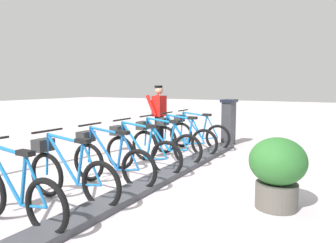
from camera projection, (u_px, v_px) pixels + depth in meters
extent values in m
plane|color=beige|center=(161.00, 180.00, 5.52)|extent=(60.00, 60.00, 0.00)
cube|color=#47474C|center=(161.00, 178.00, 5.51)|extent=(0.44, 6.97, 0.10)
cube|color=#38383D|center=(229.00, 124.00, 8.76)|extent=(0.28, 0.44, 1.20)
cube|color=#194C8C|center=(224.00, 111.00, 8.80)|extent=(0.03, 0.30, 0.40)
cube|color=black|center=(229.00, 101.00, 8.69)|extent=(0.36, 0.52, 0.08)
torus|color=black|center=(218.00, 138.00, 7.99)|extent=(0.67, 0.08, 0.67)
torus|color=black|center=(181.00, 135.00, 8.50)|extent=(0.67, 0.08, 0.67)
cylinder|color=#1F75B7|center=(193.00, 125.00, 8.30)|extent=(0.60, 0.05, 0.70)
cylinder|color=#1F75B7|center=(205.00, 127.00, 8.14)|extent=(0.16, 0.05, 0.61)
cylinder|color=#1F75B7|center=(195.00, 114.00, 8.24)|extent=(0.69, 0.05, 0.11)
cylinder|color=#1F75B7|center=(210.00, 138.00, 8.10)|extent=(0.43, 0.04, 0.09)
cylinder|color=#1F75B7|center=(212.00, 127.00, 8.03)|extent=(0.33, 0.04, 0.56)
cylinder|color=#1F75B7|center=(182.00, 123.00, 8.45)|extent=(0.10, 0.04, 0.62)
cube|color=black|center=(207.00, 115.00, 8.07)|extent=(0.22, 0.10, 0.06)
cylinder|color=black|center=(183.00, 110.00, 8.39)|extent=(0.04, 0.54, 0.03)
cube|color=#2D2D2D|center=(179.00, 118.00, 8.47)|extent=(0.20, 0.28, 0.18)
torus|color=black|center=(204.00, 143.00, 7.23)|extent=(0.67, 0.08, 0.67)
torus|color=black|center=(165.00, 140.00, 7.73)|extent=(0.67, 0.08, 0.67)
cylinder|color=#1577C5|center=(177.00, 129.00, 7.54)|extent=(0.60, 0.05, 0.70)
cylinder|color=#1577C5|center=(190.00, 132.00, 7.38)|extent=(0.16, 0.05, 0.61)
cylinder|color=#1577C5|center=(179.00, 117.00, 7.47)|extent=(0.69, 0.05, 0.11)
cylinder|color=#1577C5|center=(196.00, 144.00, 7.33)|extent=(0.43, 0.04, 0.09)
cylinder|color=#1577C5|center=(198.00, 131.00, 7.27)|extent=(0.33, 0.04, 0.56)
cylinder|color=#1577C5|center=(166.00, 127.00, 7.68)|extent=(0.10, 0.04, 0.62)
cube|color=black|center=(192.00, 118.00, 7.31)|extent=(0.22, 0.10, 0.06)
cylinder|color=black|center=(167.00, 113.00, 7.63)|extent=(0.04, 0.54, 0.03)
cube|color=#2D2D2D|center=(163.00, 121.00, 7.71)|extent=(0.20, 0.28, 0.18)
torus|color=black|center=(188.00, 150.00, 6.47)|extent=(0.67, 0.08, 0.67)
torus|color=black|center=(145.00, 145.00, 6.97)|extent=(0.67, 0.08, 0.67)
cylinder|color=#1674B8|center=(158.00, 134.00, 6.77)|extent=(0.60, 0.05, 0.70)
cylinder|color=#1674B8|center=(172.00, 137.00, 6.61)|extent=(0.16, 0.05, 0.61)
cylinder|color=#1674B8|center=(160.00, 120.00, 6.71)|extent=(0.69, 0.05, 0.11)
cylinder|color=#1674B8|center=(178.00, 150.00, 6.57)|extent=(0.43, 0.04, 0.09)
cylinder|color=#1674B8|center=(181.00, 136.00, 6.51)|extent=(0.33, 0.04, 0.56)
cylinder|color=#1674B8|center=(146.00, 132.00, 6.92)|extent=(0.10, 0.04, 0.62)
cube|color=black|center=(175.00, 122.00, 6.55)|extent=(0.22, 0.10, 0.06)
cylinder|color=black|center=(147.00, 116.00, 6.86)|extent=(0.04, 0.54, 0.03)
cube|color=#2D2D2D|center=(143.00, 125.00, 6.94)|extent=(0.20, 0.28, 0.18)
torus|color=black|center=(167.00, 159.00, 5.70)|extent=(0.67, 0.08, 0.67)
torus|color=black|center=(120.00, 153.00, 6.21)|extent=(0.67, 0.08, 0.67)
cylinder|color=#1B78B8|center=(134.00, 140.00, 6.01)|extent=(0.60, 0.05, 0.70)
cylinder|color=#1B78B8|center=(149.00, 144.00, 5.85)|extent=(0.16, 0.05, 0.61)
cylinder|color=#1B78B8|center=(137.00, 125.00, 5.95)|extent=(0.69, 0.05, 0.11)
cylinder|color=#1B78B8|center=(157.00, 159.00, 5.81)|extent=(0.43, 0.04, 0.09)
cylinder|color=#1B78B8|center=(159.00, 143.00, 5.75)|extent=(0.33, 0.04, 0.56)
cylinder|color=#1B78B8|center=(121.00, 138.00, 6.16)|extent=(0.10, 0.04, 0.62)
cube|color=black|center=(152.00, 126.00, 5.78)|extent=(0.22, 0.10, 0.06)
cylinder|color=black|center=(122.00, 120.00, 6.10)|extent=(0.04, 0.54, 0.03)
cube|color=#2D2D2D|center=(118.00, 130.00, 6.18)|extent=(0.20, 0.28, 0.18)
torus|color=black|center=(139.00, 170.00, 4.94)|extent=(0.67, 0.08, 0.67)
torus|color=black|center=(89.00, 162.00, 5.44)|extent=(0.67, 0.08, 0.67)
cylinder|color=blue|center=(104.00, 148.00, 5.25)|extent=(0.60, 0.05, 0.70)
cylinder|color=blue|center=(120.00, 152.00, 5.09)|extent=(0.16, 0.05, 0.61)
cylinder|color=blue|center=(106.00, 131.00, 5.18)|extent=(0.69, 0.05, 0.11)
cylinder|color=blue|center=(128.00, 170.00, 5.04)|extent=(0.43, 0.04, 0.09)
cylinder|color=blue|center=(131.00, 152.00, 4.98)|extent=(0.33, 0.04, 0.56)
cylinder|color=blue|center=(89.00, 145.00, 5.39)|extent=(0.10, 0.04, 0.62)
cube|color=black|center=(123.00, 132.00, 5.02)|extent=(0.22, 0.10, 0.06)
cylinder|color=black|center=(90.00, 124.00, 5.34)|extent=(0.04, 0.54, 0.03)
cube|color=#2D2D2D|center=(86.00, 137.00, 5.42)|extent=(0.20, 0.28, 0.18)
torus|color=black|center=(101.00, 185.00, 4.18)|extent=(0.67, 0.08, 0.67)
torus|color=black|center=(47.00, 175.00, 4.68)|extent=(0.67, 0.08, 0.67)
cylinder|color=#2076C1|center=(62.00, 159.00, 4.48)|extent=(0.60, 0.05, 0.70)
cylinder|color=#2076C1|center=(80.00, 164.00, 4.32)|extent=(0.16, 0.05, 0.61)
cylinder|color=#2076C1|center=(65.00, 138.00, 4.42)|extent=(0.69, 0.05, 0.11)
cylinder|color=#2076C1|center=(89.00, 185.00, 4.28)|extent=(0.43, 0.04, 0.09)
cylinder|color=#2076C1|center=(92.00, 164.00, 4.22)|extent=(0.33, 0.04, 0.56)
cylinder|color=#2076C1|center=(47.00, 155.00, 4.63)|extent=(0.10, 0.04, 0.62)
cube|color=black|center=(83.00, 141.00, 4.26)|extent=(0.22, 0.10, 0.06)
cylinder|color=black|center=(48.00, 131.00, 4.57)|extent=(0.04, 0.54, 0.03)
cube|color=#2D2D2D|center=(43.00, 145.00, 4.65)|extent=(0.20, 0.28, 0.18)
torus|color=black|center=(47.00, 208.00, 3.41)|extent=(0.67, 0.08, 0.67)
cylinder|color=#196EB8|center=(4.00, 174.00, 3.72)|extent=(0.60, 0.05, 0.70)
cylinder|color=#196EB8|center=(23.00, 181.00, 3.56)|extent=(0.16, 0.05, 0.61)
cylinder|color=#196EB8|center=(6.00, 149.00, 3.66)|extent=(0.69, 0.05, 0.11)
cylinder|color=#196EB8|center=(34.00, 206.00, 3.52)|extent=(0.43, 0.04, 0.09)
cylinder|color=#196EB8|center=(36.00, 181.00, 3.46)|extent=(0.33, 0.04, 0.56)
cube|color=black|center=(25.00, 153.00, 3.49)|extent=(0.22, 0.10, 0.06)
cube|color=white|center=(155.00, 144.00, 8.70)|extent=(0.26, 0.12, 0.10)
cube|color=white|center=(163.00, 143.00, 8.83)|extent=(0.26, 0.12, 0.10)
cylinder|color=black|center=(157.00, 130.00, 8.64)|extent=(0.15, 0.15, 0.82)
cylinder|color=black|center=(161.00, 130.00, 8.81)|extent=(0.15, 0.15, 0.82)
cube|color=red|center=(159.00, 106.00, 8.65)|extent=(0.27, 0.41, 0.56)
cylinder|color=red|center=(151.00, 105.00, 8.46)|extent=(0.34, 0.11, 0.57)
cylinder|color=red|center=(161.00, 104.00, 8.92)|extent=(0.34, 0.11, 0.57)
sphere|color=tan|center=(159.00, 90.00, 8.60)|extent=(0.22, 0.22, 0.22)
cylinder|color=black|center=(158.00, 87.00, 8.60)|extent=(0.22, 0.22, 0.06)
cylinder|color=#59544C|center=(276.00, 195.00, 4.25)|extent=(0.56, 0.56, 0.35)
ellipsoid|color=#2D6D2C|center=(278.00, 161.00, 4.20)|extent=(0.76, 0.76, 0.64)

